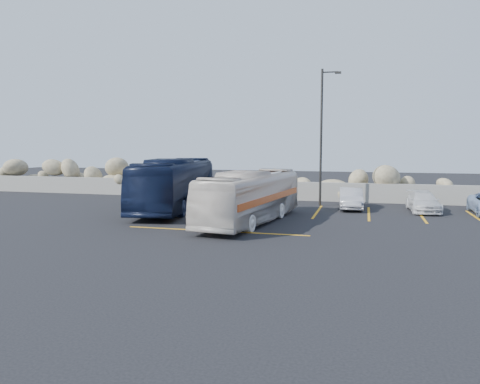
% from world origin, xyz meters
% --- Properties ---
extents(ground, '(90.00, 90.00, 0.00)m').
position_xyz_m(ground, '(0.00, 0.00, 0.00)').
color(ground, black).
rests_on(ground, ground).
extents(seawall, '(60.00, 0.40, 1.20)m').
position_xyz_m(seawall, '(0.00, 12.00, 0.60)').
color(seawall, gray).
rests_on(seawall, ground).
extents(riprap_pile, '(54.00, 2.80, 2.60)m').
position_xyz_m(riprap_pile, '(0.00, 13.20, 1.30)').
color(riprap_pile, '#91815F').
rests_on(riprap_pile, ground).
extents(parking_lines, '(18.16, 9.36, 0.01)m').
position_xyz_m(parking_lines, '(4.64, 5.57, 0.01)').
color(parking_lines, orange).
rests_on(parking_lines, ground).
extents(lamppost, '(1.14, 0.18, 8.00)m').
position_xyz_m(lamppost, '(2.56, 9.50, 4.30)').
color(lamppost, '#282724').
rests_on(lamppost, ground).
extents(vintage_bus, '(3.24, 8.92, 2.43)m').
position_xyz_m(vintage_bus, '(-0.09, 2.75, 1.21)').
color(vintage_bus, silver).
rests_on(vintage_bus, ground).
extents(tour_coach, '(3.82, 10.51, 2.86)m').
position_xyz_m(tour_coach, '(-5.25, 5.92, 1.43)').
color(tour_coach, black).
rests_on(tour_coach, ground).
extents(car_b, '(1.48, 3.64, 1.17)m').
position_xyz_m(car_b, '(4.31, 8.72, 0.59)').
color(car_b, '#AFAEB3').
rests_on(car_b, ground).
extents(car_c, '(1.71, 3.75, 1.06)m').
position_xyz_m(car_c, '(8.16, 8.62, 0.53)').
color(car_c, silver).
rests_on(car_c, ground).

